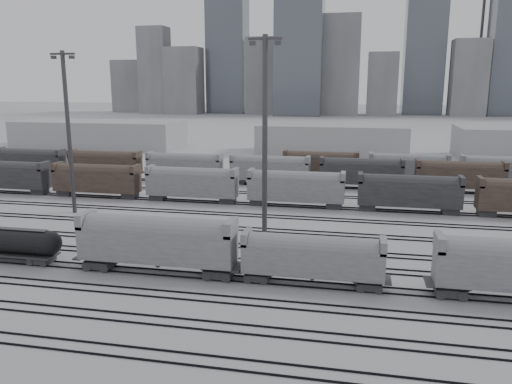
# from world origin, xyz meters

# --- Properties ---
(ground) EXTENTS (900.00, 900.00, 0.00)m
(ground) POSITION_xyz_m (0.00, 0.00, 0.00)
(ground) COLOR silver
(ground) RESTS_ON ground
(tracks) EXTENTS (220.00, 71.50, 0.16)m
(tracks) POSITION_xyz_m (0.00, 17.50, 0.08)
(tracks) COLOR black
(tracks) RESTS_ON ground
(hopper_car_a) EXTENTS (16.15, 3.21, 5.78)m
(hopper_car_a) POSITION_xyz_m (-2.12, 1.00, 3.57)
(hopper_car_a) COLOR black
(hopper_car_a) RESTS_ON ground
(hopper_car_b) EXTENTS (13.45, 2.67, 4.81)m
(hopper_car_b) POSITION_xyz_m (13.50, 1.00, 2.97)
(hopper_car_b) COLOR black
(hopper_car_b) RESTS_ON ground
(light_mast_b) EXTENTS (3.75, 0.60, 23.45)m
(light_mast_b) POSITION_xyz_m (-23.93, 21.48, 12.44)
(light_mast_b) COLOR #38383A
(light_mast_b) RESTS_ON ground
(light_mast_c) EXTENTS (3.89, 0.62, 24.32)m
(light_mast_c) POSITION_xyz_m (6.47, 13.76, 12.90)
(light_mast_c) COLOR #38383A
(light_mast_c) RESTS_ON ground
(bg_string_near) EXTENTS (151.00, 3.00, 5.60)m
(bg_string_near) POSITION_xyz_m (8.00, 32.00, 2.80)
(bg_string_near) COLOR gray
(bg_string_near) RESTS_ON ground
(bg_string_mid) EXTENTS (151.00, 3.00, 5.60)m
(bg_string_mid) POSITION_xyz_m (18.00, 48.00, 2.80)
(bg_string_mid) COLOR black
(bg_string_mid) RESTS_ON ground
(bg_string_far) EXTENTS (66.00, 3.00, 5.60)m
(bg_string_far) POSITION_xyz_m (35.50, 56.00, 2.80)
(bg_string_far) COLOR #4F3E32
(bg_string_far) RESTS_ON ground
(warehouse_left) EXTENTS (50.00, 18.00, 8.00)m
(warehouse_left) POSITION_xyz_m (-60.00, 95.00, 4.00)
(warehouse_left) COLOR #9A9A9C
(warehouse_left) RESTS_ON ground
(warehouse_mid) EXTENTS (40.00, 18.00, 8.00)m
(warehouse_mid) POSITION_xyz_m (10.00, 95.00, 4.00)
(warehouse_mid) COLOR #9A9A9C
(warehouse_mid) RESTS_ON ground
(skyline) EXTENTS (316.00, 22.40, 95.00)m
(skyline) POSITION_xyz_m (10.84, 280.00, 34.73)
(skyline) COLOR gray
(skyline) RESTS_ON ground
(crane_left) EXTENTS (42.00, 1.80, 100.00)m
(crane_left) POSITION_xyz_m (-28.74, 305.00, 57.39)
(crane_left) COLOR #38383A
(crane_left) RESTS_ON ground
(crane_right) EXTENTS (42.00, 1.80, 100.00)m
(crane_right) POSITION_xyz_m (91.26, 305.00, 57.39)
(crane_right) COLOR #38383A
(crane_right) RESTS_ON ground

